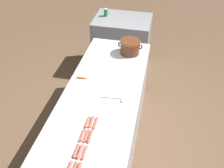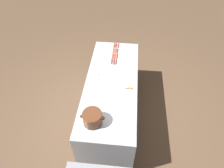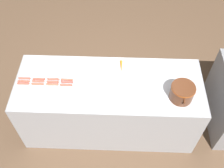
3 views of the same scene
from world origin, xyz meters
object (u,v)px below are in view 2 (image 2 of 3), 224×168
Objects in this scene: hot_dog_0 at (118,45)px; carrot at (127,88)px; hot_dog_3 at (116,61)px; hot_dog_10 at (112,56)px; hot_dog_2 at (117,56)px; serving_spoon at (100,75)px; hot_dog_4 at (116,45)px; hot_dog_6 at (114,56)px; hot_dog_1 at (117,51)px; bean_pot at (92,118)px; hot_dog_8 at (114,45)px; hot_dog_5 at (115,50)px; hot_dog_7 at (114,62)px; hot_dog_11 at (111,61)px; hot_dog_9 at (113,50)px.

carrot reaches higher than hot_dog_0.
hot_dog_10 is (0.08, -0.16, 0.00)m from hot_dog_3.
hot_dog_10 is (0.08, 0.00, 0.00)m from hot_dog_2.
serving_spoon is 0.53m from carrot.
hot_dog_4 is 1.00× the size of hot_dog_6.
carrot is at bearing 111.25° from hot_dog_10.
hot_dog_1 is 1.64m from bean_pot.
hot_dog_1 and hot_dog_4 have the same top height.
hot_dog_1 is 1.00× the size of hot_dog_3.
hot_dog_8 is at bearing -81.35° from hot_dog_3.
hot_dog_5 is 0.17m from hot_dog_6.
hot_dog_2 is 0.82× the size of carrot.
serving_spoon is at bearing 58.55° from hot_dog_3.
hot_dog_3 is at bearing -69.85° from carrot.
hot_dog_11 is at bearing -5.28° from hot_dog_7.
hot_dog_2 is 1.00× the size of hot_dog_5.
hot_dog_8 is 0.34m from hot_dog_10.
carrot reaches higher than hot_dog_1.
hot_dog_2 is at bearing 102.27° from hot_dog_5.
hot_dog_7 and hot_dog_11 have the same top height.
hot_dog_3 is 0.04m from hot_dog_7.
hot_dog_2 is at bearing -116.22° from hot_dog_11.
hot_dog_2 is 1.47m from bean_pot.
hot_dog_11 is at bearing 63.78° from hot_dog_2.
carrot is (-0.31, 1.13, 0.00)m from hot_dog_8.
bean_pot is at bearing 83.13° from hot_dog_1.
hot_dog_3 is at bearing 115.50° from hot_dog_10.
hot_dog_5 is 1.63m from bean_pot.
hot_dog_0 is 0.51m from hot_dog_11.
hot_dog_3 is 0.17m from hot_dog_10.
hot_dog_9 is 0.82× the size of carrot.
hot_dog_10 is (-0.00, 0.34, 0.00)m from hot_dog_8.
carrot is (-0.27, 1.13, 0.00)m from hot_dog_4.
hot_dog_1 and hot_dog_5 have the same top height.
hot_dog_3 is 1.00× the size of hot_dog_4.
hot_dog_4 is 0.03m from hot_dog_8.
serving_spoon is (0.19, 0.70, -0.00)m from hot_dog_5.
hot_dog_8 and hot_dog_11 have the same top height.
hot_dog_6 is 1.00× the size of hot_dog_11.
bean_pot is (0.20, 1.45, 0.10)m from hot_dog_2.
hot_dog_5 and hot_dog_9 have the same top height.
hot_dog_7 and hot_dog_9 have the same top height.
hot_dog_2 and hot_dog_5 have the same top height.
hot_dog_3 is at bearing 96.17° from hot_dog_5.
hot_dog_3 is 1.00× the size of hot_dog_6.
carrot is at bearing 150.53° from serving_spoon.
hot_dog_5 is (0.03, 0.00, 0.00)m from hot_dog_1.
hot_dog_1 is 1.00× the size of hot_dog_5.
hot_dog_10 is at bearing 1.47° from hot_dog_6.
hot_dog_5 is at bearing -91.36° from hot_dog_6.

